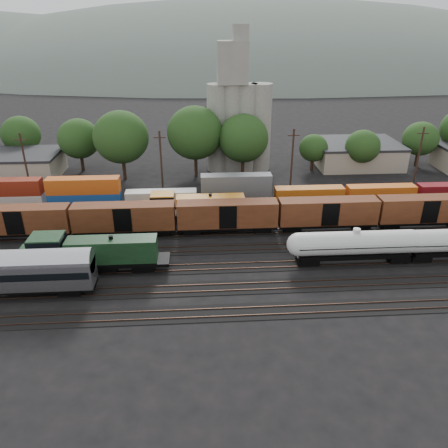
{
  "coord_description": "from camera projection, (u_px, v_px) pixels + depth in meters",
  "views": [
    {
      "loc": [
        -5.55,
        -54.8,
        29.94
      ],
      "look_at": [
        -1.88,
        2.0,
        3.0
      ],
      "focal_mm": 35.0,
      "sensor_mm": 36.0,
      "label": 1
    }
  ],
  "objects": [
    {
      "name": "grain_silo",
      "position": [
        238.0,
        117.0,
        90.41
      ],
      "size": [
        13.4,
        5.0,
        29.0
      ],
      "color": "gray",
      "rests_on": "ground"
    },
    {
      "name": "tank_car_a",
      "position": [
        355.0,
        244.0,
        57.71
      ],
      "size": [
        18.27,
        3.27,
        4.79
      ],
      "color": "silver",
      "rests_on": "ground"
    },
    {
      "name": "tracks",
      "position": [
        238.0,
        248.0,
        62.54
      ],
      "size": [
        180.0,
        33.2,
        0.2
      ],
      "color": "black",
      "rests_on": "ground"
    },
    {
      "name": "green_locomotive",
      "position": [
        86.0,
        252.0,
        55.67
      ],
      "size": [
        19.01,
        3.35,
        5.03
      ],
      "color": "black",
      "rests_on": "ground"
    },
    {
      "name": "utility_poles",
      "position": [
        227.0,
        161.0,
        79.75
      ],
      "size": [
        122.2,
        0.36,
        12.0
      ],
      "color": "black",
      "rests_on": "ground"
    },
    {
      "name": "ground",
      "position": [
        238.0,
        248.0,
        62.56
      ],
      "size": [
        600.0,
        600.0,
        0.0
      ],
      "primitive_type": "plane",
      "color": "black"
    },
    {
      "name": "industrial_sheds",
      "position": [
        254.0,
        159.0,
        93.65
      ],
      "size": [
        119.38,
        17.26,
        5.1
      ],
      "color": "#9E937F",
      "rests_on": "ground"
    },
    {
      "name": "distant_hills",
      "position": [
        237.0,
        97.0,
        307.27
      ],
      "size": [
        860.0,
        286.0,
        130.0
      ],
      "color": "#59665B",
      "rests_on": "ground"
    },
    {
      "name": "boxcar_string",
      "position": [
        227.0,
        215.0,
        65.67
      ],
      "size": [
        138.2,
        2.9,
        4.2
      ],
      "color": "black",
      "rests_on": "ground"
    },
    {
      "name": "orange_locomotive",
      "position": [
        191.0,
        206.0,
        70.09
      ],
      "size": [
        18.09,
        3.02,
        4.52
      ],
      "color": "black",
      "rests_on": "ground"
    },
    {
      "name": "tree_band",
      "position": [
        197.0,
        135.0,
        91.35
      ],
      "size": [
        165.36,
        22.14,
        14.34
      ],
      "color": "black",
      "rests_on": "ground"
    },
    {
      "name": "container_wall",
      "position": [
        216.0,
        194.0,
        74.82
      ],
      "size": [
        165.6,
        2.6,
        5.8
      ],
      "color": "black",
      "rests_on": "ground"
    }
  ]
}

